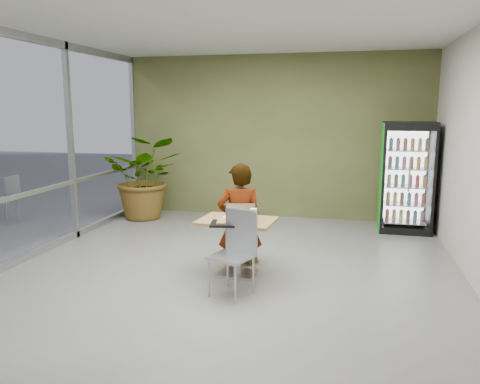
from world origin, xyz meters
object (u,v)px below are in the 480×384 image
at_px(seated_woman, 240,224).
at_px(dining_table, 237,236).
at_px(potted_plant, 146,177).
at_px(chair_near, 236,245).
at_px(cafeteria_tray, 230,224).
at_px(soda_cup, 254,215).
at_px(chair_far, 241,228).
at_px(beverage_fridge, 406,177).

bearing_deg(seated_woman, dining_table, 85.77).
bearing_deg(dining_table, potted_plant, 132.25).
relative_size(chair_near, cafeteria_tray, 2.07).
xyz_separation_m(dining_table, soda_cup, (0.22, -0.03, 0.29)).
bearing_deg(seated_woman, soda_cup, 105.78).
bearing_deg(chair_far, cafeteria_tray, 80.12).
bearing_deg(seated_woman, chair_near, 87.60).
bearing_deg(seated_woman, beverage_fridge, -149.45).
relative_size(dining_table, chair_near, 1.02).
bearing_deg(potted_plant, chair_near, -51.54).
relative_size(dining_table, soda_cup, 6.29).
bearing_deg(chair_far, soda_cup, 105.86).
distance_m(chair_far, potted_plant, 3.39).
relative_size(soda_cup, potted_plant, 0.10).
xyz_separation_m(seated_woman, soda_cup, (0.31, -0.55, 0.27)).
height_order(cafeteria_tray, potted_plant, potted_plant).
bearing_deg(soda_cup, cafeteria_tray, -133.25).
bearing_deg(dining_table, chair_far, 97.44).
height_order(dining_table, chair_far, chair_far).
bearing_deg(chair_near, potted_plant, 149.41).
height_order(soda_cup, potted_plant, potted_plant).
bearing_deg(seated_woman, cafeteria_tray, 81.46).
xyz_separation_m(seated_woman, cafeteria_tray, (0.07, -0.81, 0.20)).
bearing_deg(beverage_fridge, potted_plant, -178.69).
height_order(seated_woman, beverage_fridge, beverage_fridge).
xyz_separation_m(soda_cup, potted_plant, (-2.75, 2.82, -0.01)).
height_order(chair_far, chair_near, chair_near).
distance_m(cafeteria_tray, beverage_fridge, 3.97).
xyz_separation_m(chair_far, cafeteria_tray, (0.05, -0.77, 0.25)).
height_order(soda_cup, cafeteria_tray, soda_cup).
relative_size(chair_near, potted_plant, 0.60).
relative_size(soda_cup, cafeteria_tray, 0.34).
bearing_deg(cafeteria_tray, beverage_fridge, 53.09).
distance_m(chair_near, soda_cup, 0.59).
bearing_deg(dining_table, seated_woman, 99.21).
distance_m(dining_table, soda_cup, 0.37).
relative_size(chair_far, cafeteria_tray, 1.86).
bearing_deg(soda_cup, chair_near, -100.63).
xyz_separation_m(chair_far, beverage_fridge, (2.43, 2.40, 0.45)).
xyz_separation_m(seated_woman, potted_plant, (-2.44, 2.26, 0.26)).
relative_size(seated_woman, soda_cup, 10.76).
height_order(dining_table, seated_woman, seated_woman).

